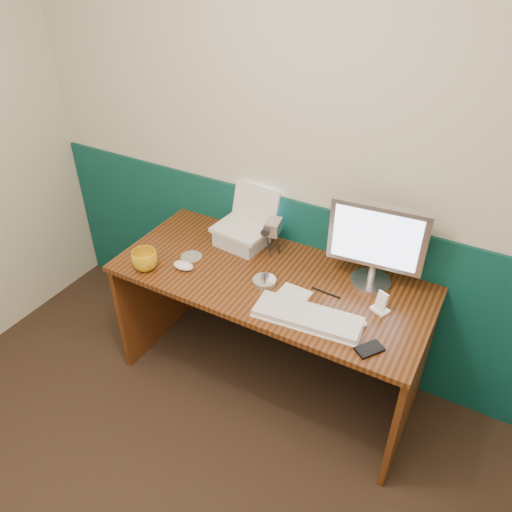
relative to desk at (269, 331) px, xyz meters
The scene contains 18 objects.
back_wall 0.95m from the desk, 81.06° to the left, with size 3.50×0.04×2.50m, color beige.
wainscot 0.38m from the desk, 80.77° to the left, with size 3.48×0.02×1.00m, color #07352C.
desk is the anchor object (origin of this frame).
laptop_riser 0.54m from the desk, 146.25° to the left, with size 0.25×0.21×0.09m, color #B8BBC3.
laptop 0.67m from the desk, 146.25° to the left, with size 0.29×0.22×0.24m, color silver, non-canonical shape.
monitor 0.78m from the desk, 23.92° to the left, with size 0.45×0.13×0.45m, color #B4B4B9, non-canonical shape.
keyboard 0.53m from the desk, 34.15° to the right, with size 0.49×0.16×0.03m, color silver.
mouse_right 0.64m from the desk, 14.14° to the right, with size 0.10×0.06×0.03m, color white.
mouse_left 0.60m from the desk, 159.76° to the right, with size 0.11×0.07×0.04m, color white.
mug 0.77m from the desk, 157.14° to the right, with size 0.13×0.13×0.11m, color gold.
camcorder 0.51m from the desk, 114.60° to the left, with size 0.09×0.12×0.19m, color silver, non-canonical shape.
cd_spindle 0.39m from the desk, 91.71° to the right, with size 0.12×0.12×0.02m, color silver.
cd_loose_a 0.59m from the desk, behind, with size 0.11×0.11×0.00m, color silver.
pen 0.48m from the desk, ahead, with size 0.01×0.01×0.15m, color black.
papers 0.41m from the desk, 19.25° to the right, with size 0.15×0.10×0.00m, color white.
dock 0.68m from the desk, ahead, with size 0.08×0.06×0.01m, color white.
music_player 0.71m from the desk, ahead, with size 0.05×0.01×0.09m, color white.
pda 0.75m from the desk, 22.38° to the right, with size 0.07×0.12×0.01m, color black.
Camera 1 is at (0.85, -0.40, 2.28)m, focal length 35.00 mm.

